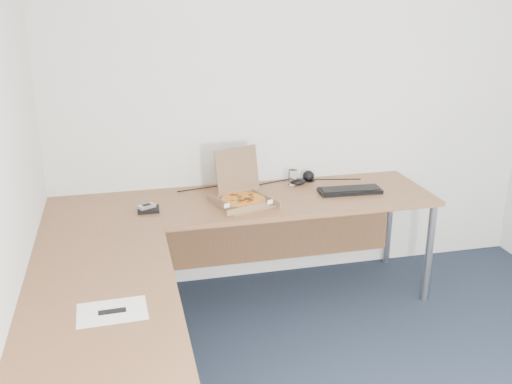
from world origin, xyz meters
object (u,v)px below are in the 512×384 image
object	(u,v)px
desk	(205,234)
keyboard	(350,191)
drinking_glass	(293,177)
wallet	(148,210)
pizza_box	(243,197)

from	to	relation	value
desk	keyboard	xyz separation A→B (m)	(1.05, 0.40, 0.04)
drinking_glass	wallet	bearing A→B (deg)	-164.64
wallet	pizza_box	bearing A→B (deg)	3.51
wallet	desk	bearing A→B (deg)	-48.09
desk	keyboard	bearing A→B (deg)	20.72
desk	keyboard	distance (m)	1.12
drinking_glass	keyboard	world-z (taller)	drinking_glass
desk	wallet	world-z (taller)	wallet
drinking_glass	keyboard	bearing A→B (deg)	-37.02
pizza_box	drinking_glass	world-z (taller)	pizza_box
keyboard	desk	bearing A→B (deg)	-155.82
wallet	drinking_glass	bearing A→B (deg)	18.27
desk	wallet	size ratio (longest dim) A/B	19.08
desk	keyboard	world-z (taller)	keyboard
drinking_glass	wallet	size ratio (longest dim) A/B	0.82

